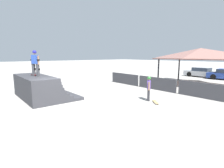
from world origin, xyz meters
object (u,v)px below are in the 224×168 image
Objects in this scene: skateboard_on_ground at (155,102)px; parked_car_silver at (202,73)px; skater_on_deck at (35,61)px; bystander_walking at (149,86)px; skateboard_on_deck at (34,75)px.

skateboard_on_ground is 15.80m from parked_car_silver.
skater_on_deck is 7.47m from bystander_walking.
skateboard_on_deck is 0.17× the size of parked_car_silver.
skater_on_deck reaches higher than parked_car_silver.
bystander_walking reaches higher than parked_car_silver.
skater_on_deck reaches higher than skateboard_on_deck.
bystander_walking is (4.88, 5.43, -1.57)m from skater_on_deck.
skateboard_on_ground is at bearing 42.58° from skateboard_on_deck.
parked_car_silver is (1.56, 20.54, -1.88)m from skater_on_deck.
parked_car_silver is at bearing 85.59° from skateboard_on_deck.
parked_car_silver is at bearing 56.06° from skater_on_deck.
bystander_walking is (5.28, 5.45, -0.68)m from skateboard_on_deck.
skateboard_on_deck is at bearing 94.76° from bystander_walking.
bystander_walking is 0.34× the size of parked_car_silver.
skater_on_deck is at bearing 80.62° from skateboard_on_ground.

